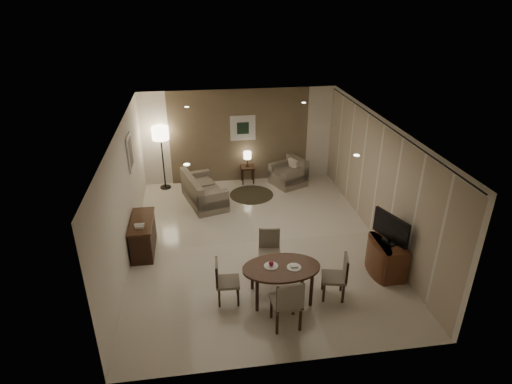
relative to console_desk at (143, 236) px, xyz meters
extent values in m
cube|color=beige|center=(2.49, 0.00, -0.38)|extent=(5.50, 7.00, 0.00)
cube|color=white|center=(2.49, 0.00, 2.33)|extent=(5.50, 7.00, 0.00)
cube|color=#77674A|center=(2.49, 3.50, 0.98)|extent=(5.50, 0.00, 2.70)
cube|color=white|center=(-0.26, 0.00, 0.98)|extent=(0.00, 7.00, 2.70)
cube|color=white|center=(5.24, 0.00, 0.98)|extent=(0.00, 7.00, 2.70)
cube|color=#77674A|center=(2.49, 3.48, 0.98)|extent=(3.96, 0.03, 2.70)
cylinder|color=black|center=(5.17, 0.00, 2.27)|extent=(0.03, 6.80, 0.03)
cube|color=silver|center=(2.59, 3.46, 1.23)|extent=(0.72, 0.03, 0.72)
cube|color=black|center=(2.59, 3.44, 1.23)|extent=(0.34, 0.01, 0.34)
cube|color=silver|center=(-0.23, 1.20, 1.48)|extent=(0.03, 0.60, 0.80)
cube|color=gray|center=(-0.21, 1.20, 1.48)|extent=(0.01, 0.46, 0.64)
cylinder|color=white|center=(1.09, -1.80, 2.31)|extent=(0.10, 0.10, 0.01)
cylinder|color=white|center=(3.89, -1.80, 2.31)|extent=(0.10, 0.10, 0.01)
cylinder|color=white|center=(1.09, 1.80, 2.31)|extent=(0.10, 0.10, 0.01)
cylinder|color=white|center=(3.89, 1.80, 2.31)|extent=(0.10, 0.10, 0.01)
cylinder|color=white|center=(2.46, -1.90, 0.30)|extent=(0.26, 0.26, 0.02)
cylinder|color=white|center=(2.86, -2.00, 0.30)|extent=(0.26, 0.26, 0.02)
sphere|color=maroon|center=(2.46, -1.90, 0.35)|extent=(0.09, 0.09, 0.09)
cube|color=white|center=(2.86, -2.00, 0.32)|extent=(0.12, 0.08, 0.03)
cylinder|color=#3E3522|center=(2.69, 2.40, -0.37)|extent=(1.20, 1.20, 0.01)
camera|label=1|loc=(1.27, -8.15, 4.85)|focal=30.00mm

